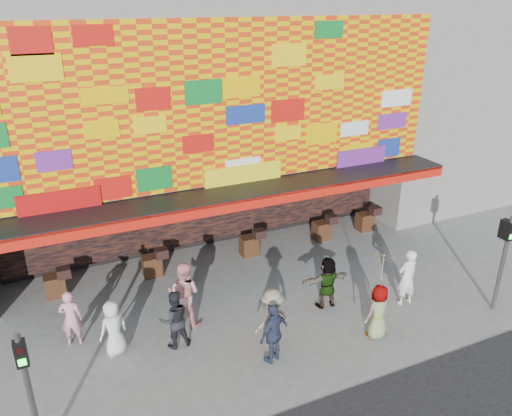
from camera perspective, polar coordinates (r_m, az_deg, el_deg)
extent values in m
plane|color=slate|center=(14.11, 3.14, -14.18)|extent=(90.00, 90.00, 0.00)
cube|color=gray|center=(18.80, -8.19, 16.58)|extent=(15.00, 8.00, 7.00)
cube|color=black|center=(20.86, -8.23, 3.06)|extent=(15.00, 6.00, 3.00)
cube|color=gray|center=(20.76, 14.86, 2.42)|extent=(0.40, 2.00, 3.00)
cube|color=black|center=(15.36, -2.47, 1.91)|extent=(15.20, 1.60, 0.12)
cube|color=red|center=(14.75, -1.31, 0.38)|extent=(15.20, 0.04, 0.35)
cube|color=#EAB800|center=(15.15, -3.45, 11.64)|extent=(14.80, 0.08, 4.90)
cube|color=black|center=(18.04, -5.33, 0.14)|extent=(14.00, 0.25, 2.50)
cube|color=gray|center=(25.76, 21.94, 15.78)|extent=(11.00, 8.00, 12.00)
cylinder|color=#59595B|center=(10.98, -24.32, -19.18)|extent=(0.12, 0.12, 3.00)
cube|color=black|center=(10.34, -25.29, -14.79)|extent=(0.22, 0.18, 0.55)
cube|color=black|center=(10.19, -25.40, -14.52)|extent=(0.14, 0.02, 0.14)
cube|color=#19E533|center=(10.34, -25.15, -15.68)|extent=(0.14, 0.02, 0.14)
cylinder|color=#59595B|center=(15.90, 26.31, -5.79)|extent=(0.12, 0.12, 3.00)
cube|color=black|center=(15.47, 26.98, -2.37)|extent=(0.22, 0.18, 0.55)
cube|color=#19E533|center=(15.47, 27.16, -2.93)|extent=(0.14, 0.02, 0.14)
imported|color=silver|center=(13.52, -15.99, -13.04)|extent=(0.87, 0.72, 1.52)
imported|color=pink|center=(14.16, -20.39, -11.70)|extent=(0.66, 0.52, 1.59)
imported|color=black|center=(13.40, -9.32, -12.46)|extent=(0.81, 0.64, 1.63)
imported|color=gray|center=(13.25, 1.86, -12.48)|extent=(1.18, 0.83, 1.66)
imported|color=#2F3753|center=(12.76, 2.05, -14.12)|extent=(1.04, 0.74, 1.64)
imported|color=gray|center=(14.93, 8.14, -8.41)|extent=(1.52, 0.60, 1.60)
imported|color=gray|center=(13.96, 13.79, -11.43)|extent=(0.82, 0.59, 1.56)
imported|color=white|center=(15.52, 16.88, -7.58)|extent=(0.66, 0.44, 1.77)
imported|color=pink|center=(14.08, -8.26, -9.73)|extent=(1.19, 1.15, 1.93)
imported|color=#D6C687|center=(13.27, 14.32, -6.68)|extent=(0.94, 0.96, 0.82)
cylinder|color=#4C3326|center=(13.70, 13.97, -9.80)|extent=(0.02, 0.02, 1.00)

